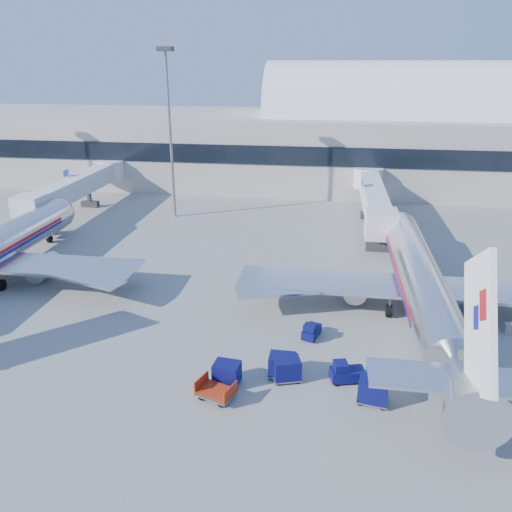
% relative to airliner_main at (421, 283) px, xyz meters
% --- Properties ---
extents(ground, '(260.00, 260.00, 0.00)m').
position_rel_airliner_main_xyz_m(ground, '(-10.00, -4.51, -2.93)').
color(ground, gray).
rests_on(ground, ground).
extents(terminal, '(170.00, 28.15, 21.00)m').
position_rel_airliner_main_xyz_m(terminal, '(-23.60, 51.46, 4.60)').
color(terminal, '#B2AA9E').
rests_on(terminal, ground).
extents(airliner_main, '(32.00, 37.26, 12.07)m').
position_rel_airliner_main_xyz_m(airliner_main, '(0.00, 0.00, 0.00)').
color(airliner_main, silver).
rests_on(airliner_main, ground).
extents(jetbridge_near, '(4.40, 27.50, 6.25)m').
position_rel_airliner_main_xyz_m(jetbridge_near, '(-2.40, 26.30, 1.00)').
color(jetbridge_near, silver).
rests_on(jetbridge_near, ground).
extents(jetbridge_mid, '(4.40, 27.50, 6.25)m').
position_rel_airliner_main_xyz_m(jetbridge_mid, '(-44.40, 26.30, 1.00)').
color(jetbridge_mid, silver).
rests_on(jetbridge_mid, ground).
extents(mast_west, '(2.00, 1.20, 22.60)m').
position_rel_airliner_main_xyz_m(mast_west, '(-30.00, 25.49, 11.87)').
color(mast_west, slate).
rests_on(mast_west, ground).
extents(tug_lead, '(2.58, 1.72, 1.54)m').
position_rel_airliner_main_xyz_m(tug_lead, '(-6.49, -11.13, -2.23)').
color(tug_lead, '#090C46').
rests_on(tug_lead, ground).
extents(tug_right, '(2.75, 2.10, 1.61)m').
position_rel_airliner_main_xyz_m(tug_right, '(2.78, -8.31, -2.19)').
color(tug_right, '#090C46').
rests_on(tug_right, ground).
extents(tug_left, '(1.62, 2.31, 1.37)m').
position_rel_airliner_main_xyz_m(tug_left, '(-9.15, -5.59, -2.30)').
color(tug_left, '#090C46').
rests_on(tug_left, ground).
extents(cart_train_a, '(2.25, 1.95, 1.68)m').
position_rel_airliner_main_xyz_m(cart_train_a, '(-10.57, -11.56, -2.03)').
color(cart_train_a, '#090C46').
rests_on(cart_train_a, ground).
extents(cart_train_b, '(1.94, 1.49, 1.69)m').
position_rel_airliner_main_xyz_m(cart_train_b, '(-10.94, -11.19, -2.02)').
color(cart_train_b, '#090C46').
rests_on(cart_train_b, ground).
extents(cart_train_c, '(2.01, 1.62, 1.64)m').
position_rel_airliner_main_xyz_m(cart_train_c, '(-14.59, -12.65, -2.05)').
color(cart_train_c, '#090C46').
rests_on(cart_train_c, ground).
extents(cart_solo_near, '(2.20, 1.82, 1.74)m').
position_rel_airliner_main_xyz_m(cart_solo_near, '(-4.80, -13.23, -2.00)').
color(cart_solo_near, '#090C46').
rests_on(cart_solo_near, ground).
extents(cart_open_red, '(2.82, 2.40, 0.64)m').
position_rel_airliner_main_xyz_m(cart_open_red, '(-14.97, -14.32, -2.47)').
color(cart_open_red, slate).
rests_on(cart_open_red, ground).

